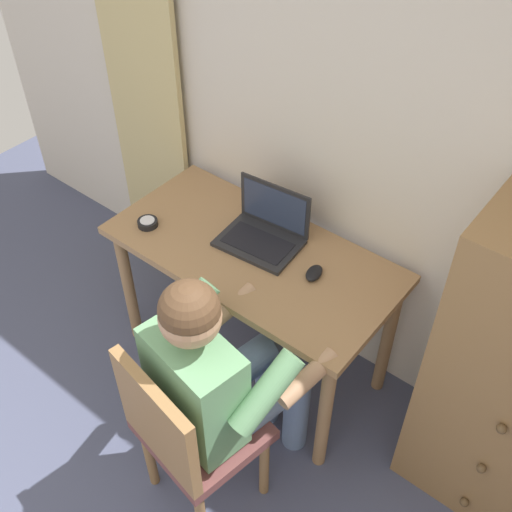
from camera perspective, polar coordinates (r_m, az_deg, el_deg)
name	(u,v)px	position (r m, az deg, el deg)	size (l,w,h in m)	color
wall_back	(368,129)	(2.43, 10.35, 11.51)	(4.80, 0.05, 2.50)	beige
curtain_panel	(142,79)	(3.11, -10.52, 15.93)	(0.49, 0.03, 2.22)	#CCB77A
desk	(252,269)	(2.67, -0.33, -1.21)	(1.26, 0.62, 0.74)	#9E754C
chair	(187,432)	(2.34, -6.44, -15.96)	(0.48, 0.46, 0.89)	brown
person_seated	(223,374)	(2.24, -3.06, -10.91)	(0.59, 0.63, 1.21)	#6B84AD
laptop	(264,230)	(2.61, 0.78, 2.42)	(0.36, 0.28, 0.24)	#232326
computer_mouse	(314,273)	(2.48, 5.43, -1.59)	(0.06, 0.10, 0.03)	black
desk_clock	(148,223)	(2.75, -10.05, 3.06)	(0.09, 0.09, 0.03)	black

